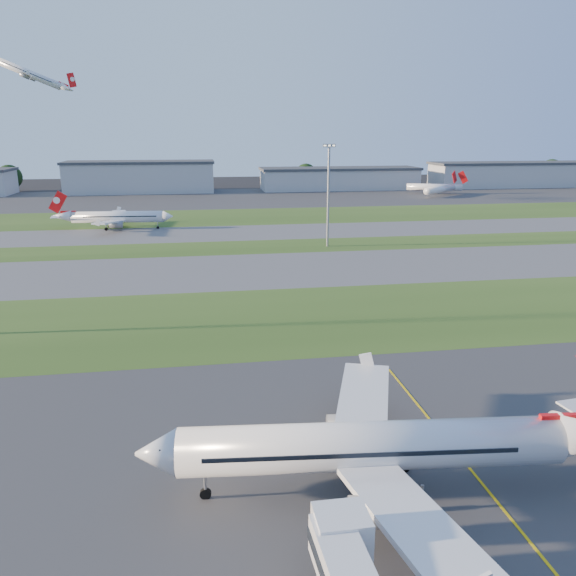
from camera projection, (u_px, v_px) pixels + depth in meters
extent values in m
plane|color=black|center=(459.00, 542.00, 40.46)|extent=(700.00, 700.00, 0.00)
cube|color=#333335|center=(459.00, 542.00, 40.45)|extent=(300.00, 70.00, 0.01)
cube|color=#294617|center=(314.00, 317.00, 89.94)|extent=(300.00, 34.00, 0.01)
cube|color=#515154|center=(283.00, 269.00, 121.34)|extent=(300.00, 32.00, 0.01)
cube|color=#294617|center=(269.00, 247.00, 145.13)|extent=(300.00, 18.00, 0.01)
cube|color=#515154|center=(260.00, 232.00, 166.07)|extent=(300.00, 26.00, 0.01)
cube|color=#294617|center=(250.00, 216.00, 197.47)|extent=(300.00, 40.00, 0.01)
cube|color=#333335|center=(237.00, 198.00, 254.56)|extent=(400.00, 80.00, 0.01)
cube|color=gold|center=(523.00, 534.00, 41.21)|extent=(0.25, 60.00, 0.02)
cube|color=silver|center=(341.00, 534.00, 35.47)|extent=(3.40, 3.00, 3.00)
cylinder|color=silver|center=(370.00, 446.00, 44.93)|extent=(30.88, 6.72, 3.88)
cube|color=silver|center=(411.00, 518.00, 37.27)|extent=(6.85, 15.84, 1.58)
cube|color=silver|center=(363.00, 404.00, 52.99)|extent=(9.41, 15.98, 1.58)
cylinder|color=slate|center=(380.00, 512.00, 39.63)|extent=(4.49, 2.74, 2.35)
cylinder|color=slate|center=(351.00, 427.00, 51.03)|extent=(4.49, 2.74, 2.35)
cylinder|color=silver|center=(118.00, 217.00, 170.18)|extent=(27.39, 5.60, 3.45)
cube|color=red|center=(58.00, 202.00, 167.65)|extent=(5.89, 0.78, 6.86)
cube|color=silver|center=(120.00, 215.00, 177.20)|extent=(6.25, 14.08, 1.40)
cube|color=silver|center=(109.00, 222.00, 163.26)|extent=(8.20, 14.19, 1.40)
cylinder|color=slate|center=(123.00, 219.00, 175.65)|extent=(3.96, 2.38, 2.09)
cylinder|color=slate|center=(116.00, 224.00, 165.55)|extent=(3.96, 2.38, 2.09)
cylinder|color=silver|center=(30.00, 74.00, 217.09)|extent=(23.39, 3.25, 2.96)
cube|color=red|center=(69.00, 64.00, 218.44)|extent=(5.05, 0.34, 5.89)
cube|color=silver|center=(28.00, 74.00, 211.41)|extent=(6.35, 12.18, 1.20)
cube|color=silver|center=(36.00, 77.00, 223.24)|extent=(6.09, 12.17, 1.20)
cylinder|color=slate|center=(26.00, 76.00, 213.07)|extent=(3.29, 1.83, 1.79)
cylinder|color=slate|center=(32.00, 78.00, 221.65)|extent=(3.29, 1.83, 1.79)
cylinder|color=silver|center=(441.00, 189.00, 259.27)|extent=(22.35, 18.67, 3.20)
cube|color=red|center=(454.00, 177.00, 267.22)|extent=(4.24, 3.45, 6.16)
cylinder|color=silver|center=(434.00, 187.00, 269.48)|extent=(25.77, 10.83, 3.20)
cube|color=red|center=(463.00, 177.00, 266.37)|extent=(5.03, 1.83, 6.16)
cylinder|color=gray|center=(328.00, 198.00, 142.15)|extent=(0.60, 0.60, 25.00)
cube|color=gray|center=(329.00, 146.00, 138.70)|extent=(3.20, 0.50, 0.80)
cube|color=#FFF2CC|center=(329.00, 146.00, 138.70)|extent=(2.80, 0.70, 0.35)
cube|color=#A1A4A8|center=(141.00, 178.00, 274.43)|extent=(70.00, 22.00, 14.00)
cube|color=#383A3F|center=(140.00, 162.00, 272.40)|extent=(71.40, 23.00, 1.20)
cube|color=#A1A4A8|center=(339.00, 180.00, 290.10)|extent=(80.00, 22.00, 10.00)
cube|color=#383A3F|center=(340.00, 169.00, 288.60)|extent=(81.60, 23.00, 1.20)
cube|color=#A1A4A8|center=(518.00, 175.00, 304.96)|extent=(95.00, 22.00, 12.00)
cube|color=#383A3F|center=(520.00, 163.00, 303.20)|extent=(96.90, 23.00, 1.20)
cylinder|color=black|center=(11.00, 187.00, 280.16)|extent=(1.00, 1.00, 4.40)
sphere|color=black|center=(9.00, 177.00, 278.83)|extent=(12.10, 12.10, 12.10)
cylinder|color=black|center=(193.00, 186.00, 290.07)|extent=(1.00, 1.00, 3.60)
sphere|color=black|center=(193.00, 178.00, 288.99)|extent=(9.90, 9.90, 9.90)
cylinder|color=black|center=(306.00, 183.00, 301.93)|extent=(1.00, 1.00, 4.20)
sphere|color=black|center=(306.00, 174.00, 300.66)|extent=(11.55, 11.55, 11.55)
cylinder|color=black|center=(439.00, 182.00, 311.43)|extent=(1.00, 1.00, 3.80)
sphere|color=black|center=(440.00, 174.00, 310.28)|extent=(10.45, 10.45, 10.45)
cylinder|color=black|center=(550.00, 179.00, 325.72)|extent=(1.00, 1.00, 4.60)
sphere|color=black|center=(551.00, 170.00, 324.33)|extent=(12.65, 12.65, 12.65)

